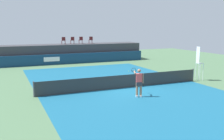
{
  "coord_description": "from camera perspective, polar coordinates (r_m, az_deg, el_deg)",
  "views": [
    {
      "loc": [
        -7.95,
        -16.4,
        4.36
      ],
      "look_at": [
        -0.05,
        2.0,
        1.0
      ],
      "focal_mm": 41.82,
      "sensor_mm": 36.0,
      "label": 1
    }
  ],
  "objects": [
    {
      "name": "court_inner",
      "position": [
        18.74,
        2.56,
        -3.93
      ],
      "size": [
        12.0,
        22.0,
        0.0
      ],
      "primitive_type": "cube",
      "color": "#16597A",
      "rests_on": "ground"
    },
    {
      "name": "tennis_player",
      "position": [
        16.3,
        5.89,
        -2.57
      ],
      "size": [
        0.57,
        1.26,
        1.77
      ],
      "color": "white",
      "rests_on": "court_inner"
    },
    {
      "name": "sponsor_wall",
      "position": [
        31.17,
        -8.31,
        2.49
      ],
      "size": [
        18.0,
        0.22,
        1.2
      ],
      "color": "navy",
      "rests_on": "ground"
    },
    {
      "name": "spectator_chair_center",
      "position": [
        33.13,
        -6.83,
        6.57
      ],
      "size": [
        0.46,
        0.46,
        0.89
      ],
      "color": "#561919",
      "rests_on": "spectator_platform"
    },
    {
      "name": "tennis_ball",
      "position": [
        25.56,
        3.68,
        -0.23
      ],
      "size": [
        0.07,
        0.07,
        0.07
      ],
      "primitive_type": "sphere",
      "color": "#D8EA33",
      "rests_on": "court_inner"
    },
    {
      "name": "spectator_platform",
      "position": [
        32.85,
        -9.13,
        3.71
      ],
      "size": [
        18.0,
        2.8,
        2.2
      ],
      "primitive_type": "cube",
      "color": "#38383D",
      "rests_on": "ground"
    },
    {
      "name": "spectator_chair_left",
      "position": [
        32.75,
        -8.65,
        6.5
      ],
      "size": [
        0.47,
        0.47,
        0.89
      ],
      "color": "#561919",
      "rests_on": "spectator_platform"
    },
    {
      "name": "umpire_chair",
      "position": [
        22.19,
        18.43,
        1.86
      ],
      "size": [
        0.49,
        0.49,
        2.76
      ],
      "color": "white",
      "rests_on": "ground"
    },
    {
      "name": "ground_plane",
      "position": [
        21.42,
        -0.93,
        -2.22
      ],
      "size": [
        48.0,
        48.0,
        0.0
      ],
      "primitive_type": "plane",
      "color": "#4C704C"
    },
    {
      "name": "tennis_net",
      "position": [
        18.64,
        2.57,
        -2.52
      ],
      "size": [
        12.4,
        0.02,
        0.95
      ],
      "primitive_type": "cube",
      "color": "#2D2D2D",
      "rests_on": "ground"
    },
    {
      "name": "net_post_near",
      "position": [
        16.94,
        -16.72,
        -4.06
      ],
      "size": [
        0.1,
        0.1,
        1.0
      ],
      "primitive_type": "cylinder",
      "color": "#4C4C51",
      "rests_on": "ground"
    },
    {
      "name": "spectator_chair_far_left",
      "position": [
        32.42,
        -10.56,
        6.42
      ],
      "size": [
        0.47,
        0.47,
        0.89
      ],
      "color": "#561919",
      "rests_on": "spectator_platform"
    },
    {
      "name": "spectator_chair_right",
      "position": [
        33.3,
        -4.68,
        6.62
      ],
      "size": [
        0.45,
        0.45,
        0.89
      ],
      "color": "#561919",
      "rests_on": "spectator_platform"
    },
    {
      "name": "net_post_far",
      "position": [
        22.0,
        17.27,
        -1.01
      ],
      "size": [
        0.1,
        0.1,
        1.0
      ],
      "primitive_type": "cylinder",
      "color": "#4C4C51",
      "rests_on": "ground"
    }
  ]
}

